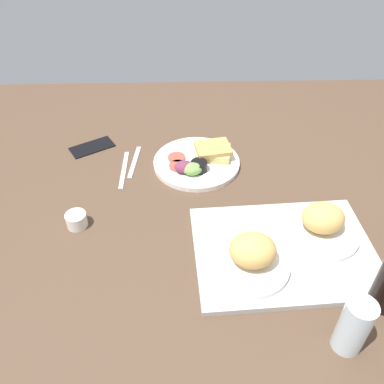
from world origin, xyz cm
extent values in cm
cube|color=#4C3828|center=(0.00, 0.00, -1.50)|extent=(190.00, 150.00, 3.00)
cube|color=#B2B2AD|center=(-20.62, 22.64, 0.80)|extent=(46.72, 35.39, 1.60)
cylinder|color=white|center=(-30.62, 17.64, 2.30)|extent=(20.33, 20.33, 1.40)
ellipsoid|color=tan|center=(-30.88, 17.09, 6.71)|extent=(10.87, 9.39, 7.41)
cylinder|color=white|center=(-10.62, 27.64, 2.30)|extent=(20.16, 20.16, 1.40)
ellipsoid|color=tan|center=(-11.43, 27.38, 6.81)|extent=(11.18, 9.66, 7.62)
cylinder|color=white|center=(0.18, -15.06, 0.80)|extent=(27.60, 27.60, 1.60)
cube|color=#DBB266|center=(-5.34, -17.55, 2.30)|extent=(12.23, 10.56, 1.40)
cube|color=#B2C66B|center=(-5.34, -17.55, 3.50)|extent=(12.13, 10.43, 1.00)
cube|color=tan|center=(-5.34, -17.55, 4.70)|extent=(12.41, 10.79, 1.40)
cylinder|color=#D14738|center=(6.40, -16.44, 2.00)|extent=(5.60, 5.60, 0.80)
cylinder|color=#D14738|center=(5.98, -12.03, 2.00)|extent=(5.60, 5.60, 0.80)
cylinder|color=black|center=(-0.51, -10.23, 3.10)|extent=(5.20, 5.20, 3.00)
cylinder|color=#EFEACC|center=(-0.51, -10.23, 4.20)|extent=(4.26, 4.26, 0.60)
ellipsoid|color=#729E4C|center=(1.56, -8.44, 3.40)|extent=(6.00, 4.80, 3.60)
ellipsoid|color=#6B2D47|center=(4.05, -9.54, 3.40)|extent=(6.00, 4.80, 3.60)
cylinder|color=silver|center=(-28.34, 47.55, 6.97)|extent=(6.01, 6.01, 13.95)
cylinder|color=silver|center=(33.32, 11.25, 2.00)|extent=(5.60, 5.60, 4.00)
cube|color=#B7B7BC|center=(20.18, -17.06, 0.25)|extent=(3.18, 17.05, 0.50)
cube|color=#B7B7BC|center=(23.18, -13.06, 0.25)|extent=(1.58, 19.01, 0.50)
cube|color=black|center=(35.27, -25.83, 0.40)|extent=(16.05, 13.57, 0.80)
camera|label=1|loc=(4.56, 88.82, 78.26)|focal=37.61mm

